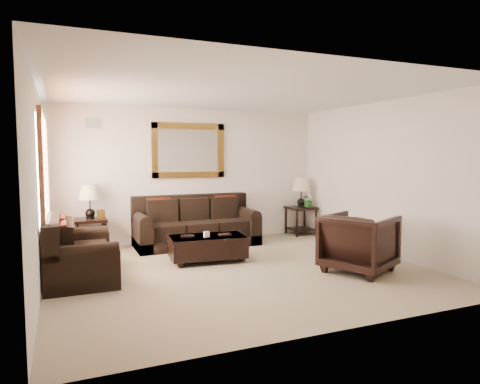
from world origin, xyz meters
name	(u,v)px	position (x,y,z in m)	size (l,w,h in m)	color
room	(239,182)	(0.00, 0.00, 1.35)	(5.51, 5.01, 2.71)	gray
window	(44,170)	(-2.70, 0.90, 1.55)	(0.07, 1.96, 1.66)	white
mirror	(189,151)	(-0.07, 2.47, 1.85)	(1.50, 0.06, 1.10)	#45240D
air_vent	(93,123)	(-1.90, 2.48, 2.35)	(0.25, 0.02, 0.18)	#999999
sofa	(196,227)	(-0.07, 2.04, 0.35)	(2.36, 1.02, 0.96)	black
loveseat	(76,256)	(-2.32, 0.46, 0.33)	(0.94, 1.58, 0.89)	black
end_table_left	(90,208)	(-2.01, 2.18, 0.80)	(0.56, 0.56, 1.22)	black
end_table_right	(301,198)	(2.40, 2.18, 0.81)	(0.57, 0.57, 1.25)	black
coffee_table	(207,246)	(-0.27, 0.69, 0.27)	(1.31, 0.78, 0.53)	black
armchair	(359,240)	(1.64, -0.79, 0.48)	(0.94, 0.88, 0.97)	black
potted_plant	(308,201)	(2.52, 2.07, 0.75)	(0.29, 0.33, 0.26)	#25561D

